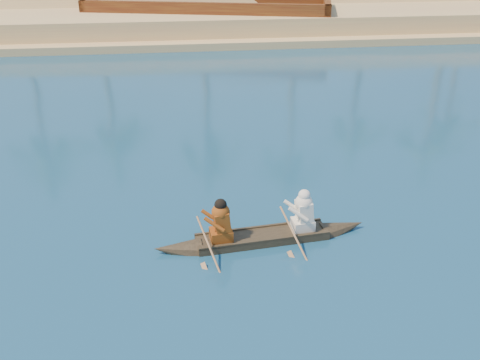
{
  "coord_description": "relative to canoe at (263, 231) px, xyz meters",
  "views": [
    {
      "loc": [
        -1.37,
        -4.37,
        5.82
      ],
      "look_at": [
        -0.07,
        5.98,
        0.73
      ],
      "focal_mm": 40.0,
      "sensor_mm": 36.0,
      "label": 1
    }
  ],
  "objects": [
    {
      "name": "shrub_cluster",
      "position": [
        -0.22,
        26.85,
        0.97
      ],
      "size": [
        100.0,
        6.0,
        2.4
      ],
      "primitive_type": null,
      "color": "#193312",
      "rests_on": "ground"
    },
    {
      "name": "barge_mid",
      "position": [
        0.6,
        22.35,
        0.56
      ],
      "size": [
        14.19,
        7.7,
        2.25
      ],
      "rotation": [
        0.0,
        0.0,
        -0.25
      ],
      "color": "brown",
      "rests_on": "ground"
    },
    {
      "name": "canoe",
      "position": [
        0.0,
        0.0,
        0.0
      ],
      "size": [
        4.39,
        1.05,
        1.2
      ],
      "rotation": [
        0.0,
        0.0,
        0.11
      ],
      "color": "#3F3322",
      "rests_on": "ground"
    }
  ]
}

